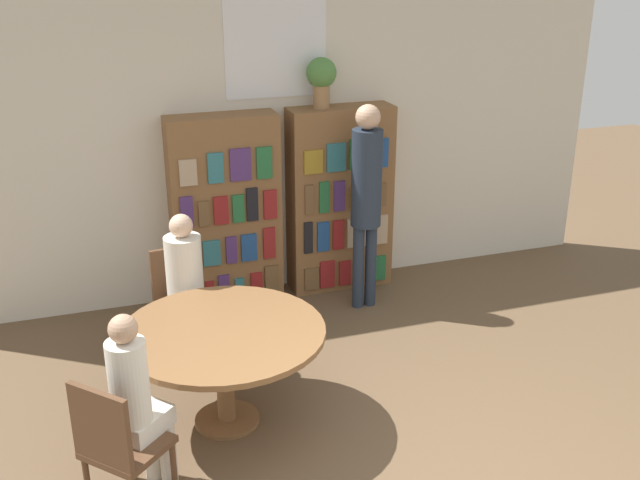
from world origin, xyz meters
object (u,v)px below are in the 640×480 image
at_px(chair_left_side, 182,299).
at_px(chair_near_camera, 117,443).
at_px(seated_reader_left, 186,283).
at_px(librarian_standing, 366,188).
at_px(bookshelf_left, 226,212).
at_px(seated_reader_right, 137,399).
at_px(bookshelf_right, 340,199).
at_px(reading_table, 223,343).
at_px(flower_vase, 321,77).

bearing_deg(chair_left_side, chair_near_camera, 63.00).
bearing_deg(seated_reader_left, chair_left_side, -90.00).
bearing_deg(librarian_standing, bookshelf_left, 155.98).
xyz_separation_m(chair_near_camera, chair_left_side, (0.62, 1.69, 0.00)).
relative_size(bookshelf_left, seated_reader_right, 1.41).
relative_size(chair_left_side, seated_reader_left, 0.72).
relative_size(bookshelf_right, librarian_standing, 0.94).
distance_m(bookshelf_left, chair_left_side, 1.07).
distance_m(reading_table, librarian_standing, 2.12).
bearing_deg(seated_reader_right, seated_reader_left, 117.19).
height_order(flower_vase, seated_reader_left, flower_vase).
bearing_deg(seated_reader_left, librarian_standing, -169.02).
xyz_separation_m(bookshelf_right, chair_near_camera, (-2.24, -2.55, -0.37)).
relative_size(bookshelf_right, chair_near_camera, 1.95).
height_order(seated_reader_left, librarian_standing, librarian_standing).
height_order(bookshelf_right, chair_near_camera, bookshelf_right).
xyz_separation_m(reading_table, librarian_standing, (1.55, 1.36, 0.50)).
distance_m(reading_table, chair_near_camera, 1.02).
distance_m(flower_vase, chair_left_side, 2.24).
xyz_separation_m(chair_near_camera, seated_reader_right, (0.14, 0.13, 0.18)).
bearing_deg(librarian_standing, flower_vase, 114.73).
xyz_separation_m(reading_table, seated_reader_right, (-0.61, -0.56, 0.05)).
xyz_separation_m(reading_table, seated_reader_left, (-0.10, 0.83, 0.08)).
height_order(flower_vase, seated_reader_right, flower_vase).
xyz_separation_m(bookshelf_right, reading_table, (-1.50, -1.86, -0.24)).
height_order(reading_table, seated_reader_right, seated_reader_right).
xyz_separation_m(bookshelf_left, reading_table, (-0.42, -1.86, -0.24)).
relative_size(seated_reader_left, seated_reader_right, 1.01).
relative_size(flower_vase, reading_table, 0.32).
xyz_separation_m(seated_reader_left, librarian_standing, (1.65, 0.53, 0.41)).
distance_m(chair_left_side, seated_reader_right, 1.65).
bearing_deg(flower_vase, librarian_standing, -65.27).
bearing_deg(bookshelf_right, bookshelf_left, 179.99).
relative_size(bookshelf_left, bookshelf_right, 1.00).
bearing_deg(bookshelf_right, reading_table, -128.87).
bearing_deg(bookshelf_left, chair_near_camera, -114.67).
height_order(seated_reader_right, librarian_standing, librarian_standing).
distance_m(seated_reader_left, seated_reader_right, 1.48).
bearing_deg(chair_near_camera, flower_vase, 98.31).
bearing_deg(seated_reader_right, bookshelf_left, 114.15).
bearing_deg(flower_vase, chair_near_camera, -128.93).
height_order(chair_near_camera, seated_reader_left, seated_reader_left).
height_order(reading_table, librarian_standing, librarian_standing).
relative_size(bookshelf_left, chair_near_camera, 1.95).
bearing_deg(bookshelf_right, librarian_standing, -84.07).
xyz_separation_m(bookshelf_right, seated_reader_right, (-2.10, -2.42, -0.19)).
height_order(bookshelf_left, seated_reader_right, bookshelf_left).
bearing_deg(seated_reader_right, librarian_standing, 88.89).
bearing_deg(reading_table, chair_near_camera, -137.24).
bearing_deg(librarian_standing, reading_table, -138.78).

